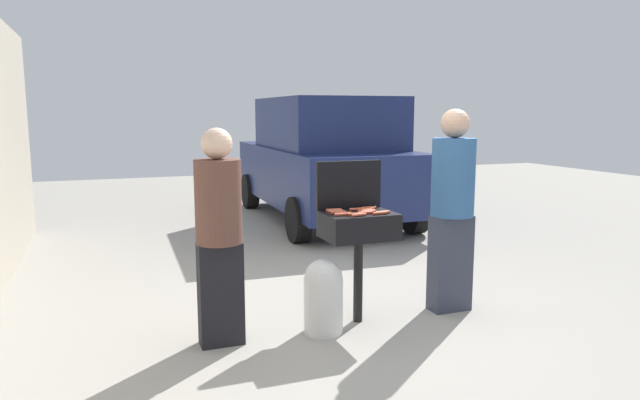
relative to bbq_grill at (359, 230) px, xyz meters
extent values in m
plane|color=#9E998E|center=(0.18, 0.09, -0.81)|extent=(24.00, 24.00, 0.00)
cylinder|color=black|center=(0.00, 0.00, -0.44)|extent=(0.08, 0.08, 0.74)
cube|color=black|center=(0.00, 0.00, 0.04)|extent=(0.60, 0.44, 0.22)
cube|color=black|center=(0.00, 0.22, 0.36)|extent=(0.60, 0.05, 0.42)
cylinder|color=#C6593D|center=(-0.18, 0.07, 0.16)|extent=(0.13, 0.03, 0.03)
cylinder|color=#C6593D|center=(0.05, -0.06, 0.16)|extent=(0.13, 0.03, 0.03)
cylinder|color=#B74C33|center=(0.02, 0.09, 0.16)|extent=(0.13, 0.03, 0.03)
cylinder|color=#B74C33|center=(0.06, 0.01, 0.16)|extent=(0.13, 0.03, 0.03)
cylinder|color=#AD4228|center=(-0.16, -0.06, 0.16)|extent=(0.13, 0.03, 0.03)
cylinder|color=#C6593D|center=(0.16, -0.12, 0.16)|extent=(0.13, 0.04, 0.03)
cylinder|color=#AD4228|center=(0.15, 0.12, 0.16)|extent=(0.13, 0.03, 0.03)
cylinder|color=#C6593D|center=(-0.07, -0.16, 0.16)|extent=(0.13, 0.04, 0.03)
cylinder|color=#AD4228|center=(-0.09, -0.12, 0.16)|extent=(0.13, 0.03, 0.03)
cylinder|color=#B74C33|center=(0.10, 0.05, 0.16)|extent=(0.13, 0.03, 0.03)
cylinder|color=#C6593D|center=(-0.19, -0.09, 0.16)|extent=(0.13, 0.04, 0.03)
cylinder|color=#B74C33|center=(-0.18, 0.13, 0.16)|extent=(0.13, 0.04, 0.03)
cylinder|color=#C6593D|center=(0.08, -0.03, 0.16)|extent=(0.13, 0.04, 0.03)
cylinder|color=#B74C33|center=(0.02, -0.09, 0.16)|extent=(0.13, 0.03, 0.03)
cylinder|color=#B74C33|center=(-0.18, 0.01, 0.16)|extent=(0.13, 0.04, 0.03)
cylinder|color=#B74C33|center=(0.12, -0.15, 0.16)|extent=(0.13, 0.03, 0.03)
cylinder|color=silver|center=(-0.37, -0.13, -0.58)|extent=(0.32, 0.32, 0.46)
sphere|color=silver|center=(-0.37, -0.13, -0.35)|extent=(0.31, 0.31, 0.31)
cube|color=black|center=(-1.20, -0.07, -0.41)|extent=(0.34, 0.18, 0.81)
cylinder|color=brown|center=(-1.20, -0.07, 0.32)|extent=(0.35, 0.35, 0.64)
sphere|color=beige|center=(-1.20, -0.07, 0.75)|extent=(0.24, 0.24, 0.24)
cube|color=#333847|center=(0.91, -0.02, -0.37)|extent=(0.36, 0.20, 0.88)
cylinder|color=#2D598C|center=(0.91, -0.02, 0.41)|extent=(0.38, 0.38, 0.69)
sphere|color=tan|center=(0.91, -0.02, 0.89)|extent=(0.26, 0.26, 0.26)
cube|color=navy|center=(1.43, 4.58, -0.04)|extent=(2.01, 4.45, 0.90)
cube|color=navy|center=(1.43, 4.38, 0.81)|extent=(1.83, 2.65, 0.80)
cylinder|color=black|center=(2.30, 3.02, -0.49)|extent=(0.24, 0.65, 0.64)
cylinder|color=black|center=(0.49, 3.06, -0.49)|extent=(0.24, 0.65, 0.64)
cylinder|color=black|center=(2.38, 6.10, -0.49)|extent=(0.24, 0.65, 0.64)
cylinder|color=black|center=(0.57, 6.14, -0.49)|extent=(0.24, 0.65, 0.64)
camera|label=1|loc=(-1.99, -4.34, 0.99)|focal=32.23mm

